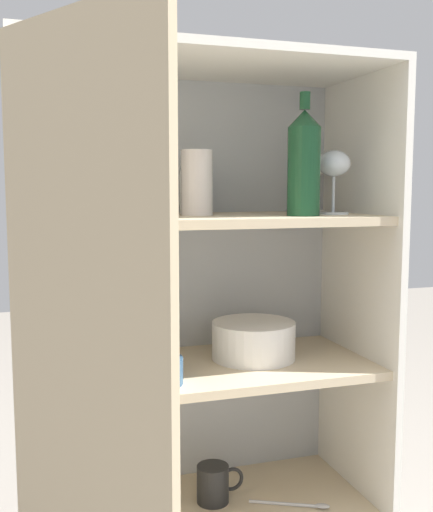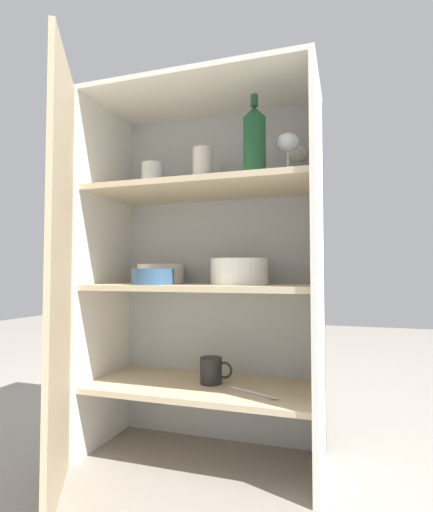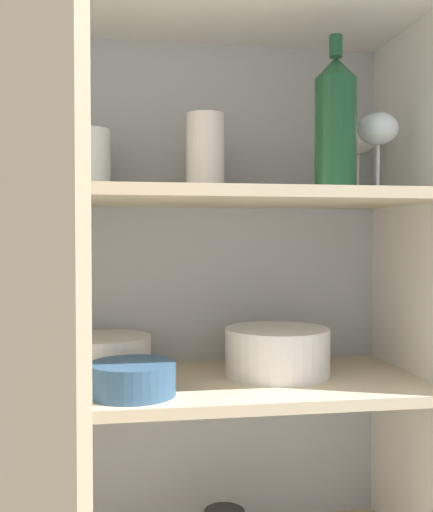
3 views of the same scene
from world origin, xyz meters
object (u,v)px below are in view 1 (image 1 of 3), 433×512
(serving_bowl_small, at_px, (149,370))
(coffee_mug_primary, at_px, (214,484))
(wine_bottle, at_px, (304,162))
(mixing_bowl_large, at_px, (113,347))
(plate_stack_white, at_px, (253,340))

(serving_bowl_small, bearing_deg, coffee_mug_primary, 31.34)
(wine_bottle, height_order, mixing_bowl_large, wine_bottle)
(mixing_bowl_large, relative_size, serving_bowl_small, 1.23)
(mixing_bowl_large, xyz_separation_m, serving_bowl_small, (0.05, -0.16, -0.01))
(mixing_bowl_large, relative_size, coffee_mug_primary, 1.52)
(wine_bottle, relative_size, plate_stack_white, 1.35)
(plate_stack_white, bearing_deg, coffee_mug_primary, -179.07)
(wine_bottle, xyz_separation_m, coffee_mug_primary, (-0.18, 0.10, -0.77))
(mixing_bowl_large, height_order, serving_bowl_small, mixing_bowl_large)
(plate_stack_white, distance_m, serving_bowl_small, 0.30)
(wine_bottle, bearing_deg, mixing_bowl_large, 159.34)
(plate_stack_white, relative_size, coffee_mug_primary, 1.71)
(wine_bottle, height_order, serving_bowl_small, wine_bottle)
(plate_stack_white, xyz_separation_m, mixing_bowl_large, (-0.33, 0.05, -0.00))
(serving_bowl_small, bearing_deg, plate_stack_white, 21.50)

